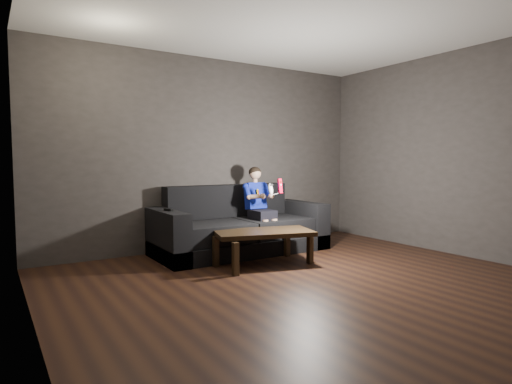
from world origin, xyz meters
TOP-DOWN VIEW (x-y plane):
  - floor at (0.00, 0.00)m, footprint 5.00×5.00m
  - back_wall at (0.00, 2.50)m, footprint 5.00×0.04m
  - left_wall at (-2.50, 0.00)m, footprint 0.04×5.00m
  - right_wall at (2.50, 0.00)m, footprint 0.04×5.00m
  - ceiling at (0.00, 0.00)m, footprint 5.00×5.00m
  - sofa at (0.16, 1.98)m, footprint 2.34×1.01m
  - child at (0.42, 1.90)m, footprint 0.41×0.50m
  - wii_remote_red at (0.50, 1.51)m, footprint 0.05×0.08m
  - nunchuk_white at (0.35, 1.52)m, footprint 0.07×0.10m
  - wii_remote_black at (-0.90, 1.89)m, footprint 0.07×0.15m
  - coffee_table at (0.01, 1.16)m, footprint 1.26×0.87m

SIDE VIEW (x-z plane):
  - floor at x=0.00m, z-range 0.00..0.00m
  - sofa at x=0.16m, z-range -0.16..0.75m
  - coffee_table at x=0.01m, z-range 0.15..0.57m
  - wii_remote_black at x=-0.90m, z-range 0.64..0.67m
  - child at x=0.42m, z-range 0.21..1.22m
  - nunchuk_white at x=0.35m, z-range 0.80..0.96m
  - wii_remote_red at x=0.50m, z-range 0.82..1.02m
  - back_wall at x=0.00m, z-range 0.00..2.70m
  - left_wall at x=-2.50m, z-range 0.00..2.70m
  - right_wall at x=2.50m, z-range 0.00..2.70m
  - ceiling at x=0.00m, z-range 2.69..2.71m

